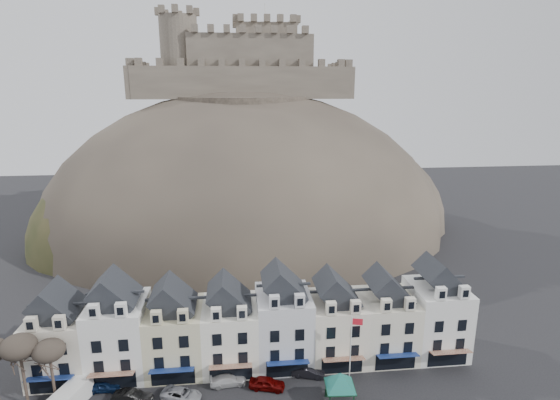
# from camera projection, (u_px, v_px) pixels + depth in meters

# --- Properties ---
(townhouse_terrace) EXTENTS (54.40, 9.35, 11.80)m
(townhouse_terrace) POSITION_uv_depth(u_px,v_px,m) (258.00, 324.00, 55.48)
(townhouse_terrace) COLOR beige
(townhouse_terrace) RESTS_ON ground
(castle_hill) EXTENTS (100.00, 76.00, 68.00)m
(castle_hill) POSITION_uv_depth(u_px,v_px,m) (250.00, 231.00, 107.91)
(castle_hill) COLOR #36302A
(castle_hill) RESTS_ON ground
(castle) EXTENTS (50.20, 22.20, 22.00)m
(castle) POSITION_uv_depth(u_px,v_px,m) (243.00, 63.00, 104.60)
(castle) COLOR brown
(castle) RESTS_ON ground
(tree_left_mid) EXTENTS (3.78, 3.78, 8.64)m
(tree_left_mid) POSITION_uv_depth(u_px,v_px,m) (19.00, 347.00, 47.03)
(tree_left_mid) COLOR #3A2D25
(tree_left_mid) RESTS_ON ground
(tree_left_near) EXTENTS (3.43, 3.43, 7.84)m
(tree_left_near) POSITION_uv_depth(u_px,v_px,m) (49.00, 351.00, 47.51)
(tree_left_near) COLOR #3A2D25
(tree_left_near) RESTS_ON ground
(bus_shelter) EXTENTS (6.39, 6.39, 4.06)m
(bus_shelter) POSITION_uv_depth(u_px,v_px,m) (340.00, 380.00, 48.04)
(bus_shelter) COLOR #10311D
(bus_shelter) RESTS_ON ground
(flagpole) EXTENTS (1.29, 0.38, 9.09)m
(flagpole) POSITION_uv_depth(u_px,v_px,m) (352.00, 346.00, 50.78)
(flagpole) COLOR silver
(flagpole) RESTS_ON ground
(white_van) EXTENTS (3.81, 5.44, 2.28)m
(white_van) POSITION_uv_depth(u_px,v_px,m) (71.00, 397.00, 48.40)
(white_van) COLOR white
(white_van) RESTS_ON ground
(car_navy) EXTENTS (3.85, 1.63, 1.30)m
(car_navy) POSITION_uv_depth(u_px,v_px,m) (104.00, 386.00, 50.92)
(car_navy) COLOR #0C1B3C
(car_navy) RESTS_ON ground
(car_black) EXTENTS (4.66, 2.35, 1.47)m
(car_black) POSITION_uv_depth(u_px,v_px,m) (132.00, 397.00, 48.88)
(car_black) COLOR black
(car_black) RESTS_ON ground
(car_silver) EXTENTS (5.01, 3.59, 1.29)m
(car_silver) POSITION_uv_depth(u_px,v_px,m) (181.00, 395.00, 49.46)
(car_silver) COLOR #9C9DA3
(car_silver) RESTS_ON ground
(car_white) EXTENTS (4.46, 2.16, 1.25)m
(car_white) POSITION_uv_depth(u_px,v_px,m) (228.00, 380.00, 51.93)
(car_white) COLOR silver
(car_white) RESTS_ON ground
(car_maroon) EXTENTS (4.51, 2.71, 1.44)m
(car_maroon) POSITION_uv_depth(u_px,v_px,m) (267.00, 383.00, 51.23)
(car_maroon) COLOR #500504
(car_maroon) RESTS_ON ground
(car_charcoal) EXTENTS (4.23, 2.40, 1.32)m
(car_charcoal) POSITION_uv_depth(u_px,v_px,m) (308.00, 372.00, 53.41)
(car_charcoal) COLOR black
(car_charcoal) RESTS_ON ground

